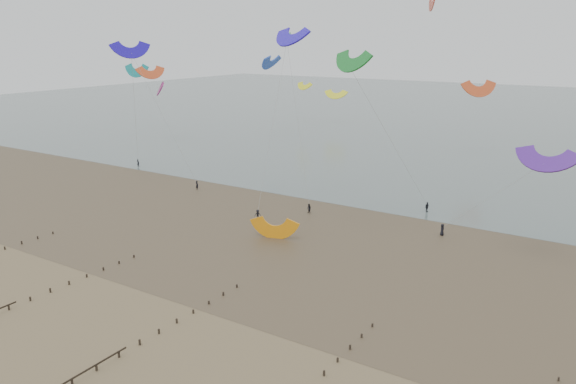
# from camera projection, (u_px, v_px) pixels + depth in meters

# --- Properties ---
(ground) EXTENTS (500.00, 500.00, 0.00)m
(ground) POSITION_uv_depth(u_px,v_px,m) (140.00, 319.00, 60.90)
(ground) COLOR brown
(ground) RESTS_ON ground
(sea_and_shore) EXTENTS (500.00, 665.00, 0.03)m
(sea_and_shore) POSITION_uv_depth(u_px,v_px,m) (282.00, 226.00, 90.97)
(sea_and_shore) COLOR #475654
(sea_and_shore) RESTS_ON ground
(kitesurfer_lead) EXTENTS (0.73, 0.53, 1.84)m
(kitesurfer_lead) POSITION_uv_depth(u_px,v_px,m) (197.00, 185.00, 112.52)
(kitesurfer_lead) COLOR black
(kitesurfer_lead) RESTS_ON ground
(kitesurfers) EXTENTS (124.74, 20.45, 1.86)m
(kitesurfers) POSITION_uv_depth(u_px,v_px,m) (367.00, 215.00, 93.71)
(kitesurfers) COLOR black
(kitesurfers) RESTS_ON ground
(grounded_kite) EXTENTS (7.57, 6.60, 3.54)m
(grounded_kite) POSITION_uv_depth(u_px,v_px,m) (274.00, 238.00, 85.41)
(grounded_kite) COLOR orange
(grounded_kite) RESTS_ON ground
(kites_airborne) EXTENTS (248.23, 115.46, 38.86)m
(kites_airborne) POSITION_uv_depth(u_px,v_px,m) (365.00, 71.00, 135.60)
(kites_airborne) COLOR red
(kites_airborne) RESTS_ON ground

